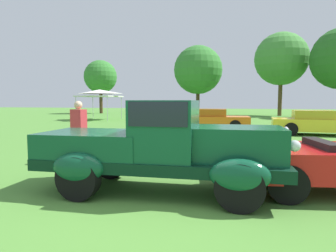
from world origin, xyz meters
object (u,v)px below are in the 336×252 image
Objects in this scene: spectator_between_cars at (79,129)px; show_car_orange at (213,120)px; feature_pickup_truck at (162,146)px; canopy_tent_left_field at (99,93)px; show_car_yellow at (316,123)px.

show_car_orange is at bearing 74.93° from spectator_between_cars.
canopy_tent_left_field is at bearing 120.37° from feature_pickup_truck.
spectator_between_cars is 18.67m from canopy_tent_left_field.
show_car_yellow is at bearing -26.77° from canopy_tent_left_field.
show_car_orange is 1.00× the size of show_car_yellow.
show_car_orange is at bearing 166.10° from show_car_yellow.
feature_pickup_truck reaches higher than spectator_between_cars.
spectator_between_cars is at bearing -105.07° from show_car_orange.
show_car_yellow is at bearing 64.87° from feature_pickup_truck.
canopy_tent_left_field reaches higher than feature_pickup_truck.
show_car_yellow is (5.01, 10.67, -0.27)m from feature_pickup_truck.
spectator_between_cars is at bearing -132.30° from show_car_yellow.
show_car_orange is 12.85m from canopy_tent_left_field.
feature_pickup_truck is at bearing -88.95° from show_car_orange.
feature_pickup_truck is 11.97m from show_car_orange.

